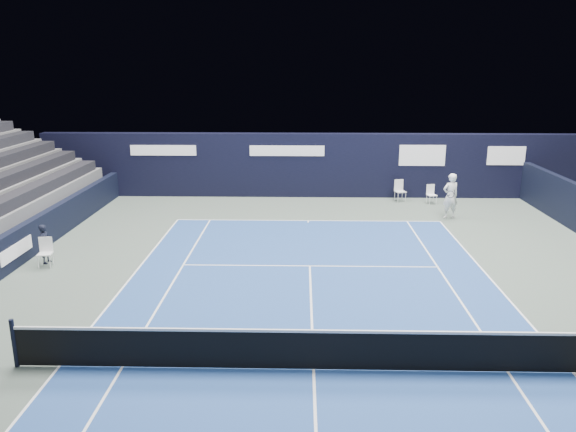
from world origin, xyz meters
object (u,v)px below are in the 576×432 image
(folding_chair_back_b, at_px, (431,193))
(line_judge_chair, at_px, (45,250))
(tennis_player, at_px, (450,196))
(tennis_net, at_px, (314,349))
(folding_chair_back_a, at_px, (399,187))

(folding_chair_back_b, xyz_separation_m, line_judge_chair, (-14.30, -8.87, 0.03))
(folding_chair_back_b, bearing_deg, tennis_player, -99.15)
(line_judge_chair, xyz_separation_m, tennis_player, (14.51, 6.28, 0.42))
(line_judge_chair, xyz_separation_m, tennis_net, (8.51, -6.21, -0.03))
(folding_chair_back_a, distance_m, folding_chair_back_b, 1.51)
(line_judge_chair, bearing_deg, tennis_player, 15.94)
(folding_chair_back_a, relative_size, tennis_player, 0.54)
(folding_chair_back_b, bearing_deg, folding_chair_back_a, 146.95)
(tennis_net, bearing_deg, folding_chair_back_a, 74.32)
(folding_chair_back_b, xyz_separation_m, tennis_net, (-5.79, -15.09, -0.00))
(folding_chair_back_a, xyz_separation_m, tennis_player, (1.62, -3.08, 0.28))
(folding_chair_back_a, bearing_deg, folding_chair_back_b, -35.70)
(line_judge_chair, distance_m, tennis_net, 10.54)
(tennis_net, relative_size, tennis_player, 6.70)
(line_judge_chair, relative_size, tennis_net, 0.07)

